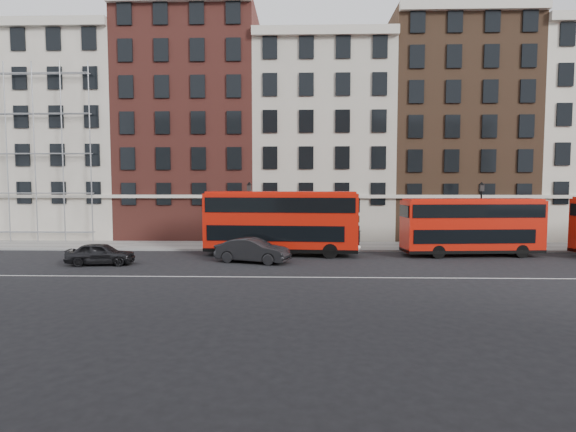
{
  "coord_description": "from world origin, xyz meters",
  "views": [
    {
      "loc": [
        -2.11,
        -27.17,
        5.25
      ],
      "look_at": [
        -3.0,
        5.0,
        3.0
      ],
      "focal_mm": 28.0,
      "sensor_mm": 36.0,
      "label": 1
    }
  ],
  "objects_px": {
    "bus_c": "(471,225)",
    "car_rear": "(101,254)",
    "bus_b": "(281,221)",
    "car_front": "(253,250)"
  },
  "relations": [
    {
      "from": "bus_b",
      "to": "car_front",
      "type": "relative_size",
      "value": 2.29
    },
    {
      "from": "bus_c",
      "to": "car_rear",
      "type": "xyz_separation_m",
      "value": [
        -25.65,
        -4.36,
        -1.54
      ]
    },
    {
      "from": "bus_b",
      "to": "bus_c",
      "type": "xyz_separation_m",
      "value": [
        14.01,
        -0.01,
        -0.28
      ]
    },
    {
      "from": "bus_b",
      "to": "car_rear",
      "type": "bearing_deg",
      "value": -155.32
    },
    {
      "from": "bus_c",
      "to": "car_front",
      "type": "bearing_deg",
      "value": -173.07
    },
    {
      "from": "car_rear",
      "to": "car_front",
      "type": "xyz_separation_m",
      "value": [
        9.88,
        1.15,
        0.09
      ]
    },
    {
      "from": "bus_c",
      "to": "car_front",
      "type": "relative_size",
      "value": 2.05
    },
    {
      "from": "bus_c",
      "to": "car_rear",
      "type": "height_order",
      "value": "bus_c"
    },
    {
      "from": "bus_b",
      "to": "bus_c",
      "type": "relative_size",
      "value": 1.12
    },
    {
      "from": "bus_b",
      "to": "bus_c",
      "type": "distance_m",
      "value": 14.01
    }
  ]
}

